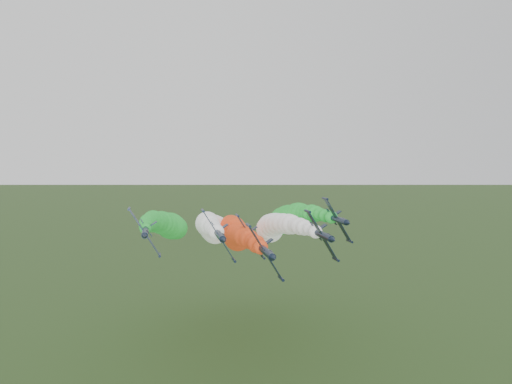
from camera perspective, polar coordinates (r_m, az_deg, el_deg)
The scene contains 6 objects.
jet_lead at distance 141.67m, azimuth -2.11°, elevation -5.03°, with size 15.81×90.70×19.44m.
jet_inner_left at distance 148.70m, azimuth -5.08°, elevation -4.01°, with size 16.76×91.66×20.39m.
jet_inner_right at distance 150.16m, azimuth 1.98°, elevation -4.01°, with size 15.94×90.84×19.58m.
jet_outer_left at distance 155.63m, azimuth -10.15°, elevation -3.73°, with size 15.92×90.82×19.56m.
jet_outer_right at distance 162.93m, azimuth 3.54°, elevation -2.98°, with size 16.73×91.62×20.36m.
jet_trail at distance 163.50m, azimuth -2.74°, elevation -4.15°, with size 16.45×91.35×20.09m.
Camera 1 is at (-22.52, -79.72, 56.13)m, focal length 35.00 mm.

